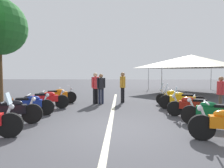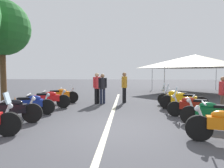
# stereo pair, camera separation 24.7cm
# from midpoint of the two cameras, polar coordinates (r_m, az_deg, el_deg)

# --- Properties ---
(ground_plane) EXTENTS (80.00, 80.00, 0.00)m
(ground_plane) POSITION_cam_midpoint_polar(r_m,az_deg,el_deg) (5.96, -2.18, -13.73)
(ground_plane) COLOR #424247
(lane_centre_stripe) EXTENTS (13.71, 0.16, 0.01)m
(lane_centre_stripe) POSITION_cam_midpoint_polar(r_m,az_deg,el_deg) (8.47, -0.75, -8.47)
(lane_centre_stripe) COLOR beige
(lane_centre_stripe) RESTS_ON ground_plane
(motorcycle_left_row_1) EXTENTS (0.85, 2.11, 1.02)m
(motorcycle_left_row_1) POSITION_cam_midpoint_polar(r_m,az_deg,el_deg) (7.40, -29.01, -7.01)
(motorcycle_left_row_1) COLOR black
(motorcycle_left_row_1) RESTS_ON ground_plane
(motorcycle_left_row_2) EXTENTS (0.81, 1.95, 1.00)m
(motorcycle_left_row_2) POSITION_cam_midpoint_polar(r_m,az_deg,el_deg) (8.54, -24.14, -5.60)
(motorcycle_left_row_2) COLOR black
(motorcycle_left_row_2) RESTS_ON ground_plane
(motorcycle_left_row_3) EXTENTS (0.84, 2.16, 1.01)m
(motorcycle_left_row_3) POSITION_cam_midpoint_polar(r_m,az_deg,el_deg) (9.76, -19.71, -4.32)
(motorcycle_left_row_3) COLOR black
(motorcycle_left_row_3) RESTS_ON ground_plane
(motorcycle_left_row_4) EXTENTS (1.06, 2.08, 1.01)m
(motorcycle_left_row_4) POSITION_cam_midpoint_polar(r_m,az_deg,el_deg) (11.14, -16.65, -3.30)
(motorcycle_left_row_4) COLOR black
(motorcycle_left_row_4) RESTS_ON ground_plane
(motorcycle_right_row_1) EXTENTS (1.03, 1.95, 1.00)m
(motorcycle_right_row_1) POSITION_cam_midpoint_polar(r_m,az_deg,el_deg) (7.04, 27.07, -7.60)
(motorcycle_right_row_1) COLOR black
(motorcycle_right_row_1) RESTS_ON ground_plane
(motorcycle_right_row_2) EXTENTS (0.84, 1.95, 1.19)m
(motorcycle_right_row_2) POSITION_cam_midpoint_polar(r_m,az_deg,el_deg) (8.16, 21.88, -5.97)
(motorcycle_right_row_2) COLOR black
(motorcycle_right_row_2) RESTS_ON ground_plane
(motorcycle_right_row_3) EXTENTS (0.86, 2.10, 1.23)m
(motorcycle_right_row_3) POSITION_cam_midpoint_polar(r_m,az_deg,el_deg) (9.52, 19.24, -4.43)
(motorcycle_right_row_3) COLOR black
(motorcycle_right_row_3) RESTS_ON ground_plane
(motorcycle_right_row_4) EXTENTS (0.90, 1.95, 1.19)m
(motorcycle_right_row_4) POSITION_cam_midpoint_polar(r_m,az_deg,el_deg) (10.67, 17.45, -3.65)
(motorcycle_right_row_4) COLOR black
(motorcycle_right_row_4) RESTS_ON ground_plane
(traffic_cone_1) EXTENTS (0.36, 0.36, 0.61)m
(traffic_cone_1) POSITION_cam_midpoint_polar(r_m,az_deg,el_deg) (10.08, -27.98, -5.28)
(traffic_cone_1) COLOR orange
(traffic_cone_1) RESTS_ON ground_plane
(bystander_0) EXTENTS (0.33, 0.46, 1.67)m
(bystander_0) POSITION_cam_midpoint_polar(r_m,az_deg,el_deg) (10.65, -3.95, -0.70)
(bystander_0) COLOR #1E2338
(bystander_0) RESTS_ON ground_plane
(bystander_1) EXTENTS (0.42, 0.39, 1.73)m
(bystander_1) POSITION_cam_midpoint_polar(r_m,az_deg,el_deg) (10.65, -5.61, -0.50)
(bystander_1) COLOR black
(bystander_1) RESTS_ON ground_plane
(bystander_2) EXTENTS (0.48, 0.32, 1.58)m
(bystander_2) POSITION_cam_midpoint_polar(r_m,az_deg,el_deg) (9.64, 28.91, -1.94)
(bystander_2) COLOR brown
(bystander_2) RESTS_ON ground_plane
(bystander_3) EXTENTS (0.49, 0.32, 1.76)m
(bystander_3) POSITION_cam_midpoint_polar(r_m,az_deg,el_deg) (11.05, 2.54, -0.24)
(bystander_3) COLOR black
(bystander_3) RESTS_ON ground_plane
(event_tent) EXTENTS (6.88, 6.88, 3.20)m
(event_tent) POSITION_cam_midpoint_polar(r_m,az_deg,el_deg) (17.42, 22.10, 6.22)
(event_tent) COLOR beige
(event_tent) RESTS_ON ground_plane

